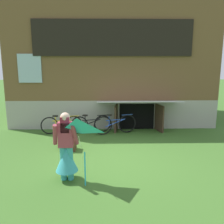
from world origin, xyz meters
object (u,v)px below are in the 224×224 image
Objects in this scene: bicycle_blue at (115,124)px; bicycle_yellow at (62,125)px; kite at (77,135)px; wooden_crate at (69,145)px; bicycle_black at (91,124)px; person at (66,152)px.

bicycle_yellow is at bearing 160.87° from bicycle_blue.
wooden_crate is (-0.58, 2.44, -1.08)m from kite.
bicycle_black is at bearing 153.64° from bicycle_blue.
person reaches higher than bicycle_blue.
bicycle_yellow is 3.51× the size of wooden_crate.
bicycle_black is 1.99m from wooden_crate.
kite is at bearing -119.18° from bicycle_blue.
person is at bearing -88.83° from bicycle_yellow.
person is 3.88m from bicycle_black.
bicycle_yellow is (-1.13, -0.07, -0.00)m from bicycle_black.
person is 1.04× the size of bicycle_black.
person reaches higher than bicycle_black.
person is 0.99× the size of bicycle_blue.
person reaches higher than kite.
bicycle_yellow is at bearing 104.66° from kite.
bicycle_blue is 2.06m from bicycle_yellow.
bicycle_black is at bearing 72.79° from wooden_crate.
kite is 3.42× the size of wooden_crate.
bicycle_blue is (1.26, 3.70, -0.31)m from person.
bicycle_blue is at bearing -13.30° from bicycle_yellow.
bicycle_blue is 3.70× the size of wooden_crate.
bicycle_black is (-0.93, 0.16, -0.02)m from bicycle_blue.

